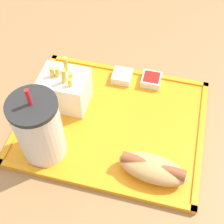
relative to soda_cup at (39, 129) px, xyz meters
name	(u,v)px	position (x,y,z in m)	size (l,w,h in m)	color
dining_table	(116,189)	(-0.12, -0.12, -0.46)	(1.46, 1.09, 0.76)	olive
food_tray	(112,122)	(-0.11, -0.10, -0.08)	(0.39, 0.32, 0.01)	orange
soda_cup	(39,129)	(0.00, 0.00, 0.00)	(0.09, 0.09, 0.18)	silver
hot_dog_far	(153,168)	(-0.22, 0.00, -0.05)	(0.14, 0.07, 0.04)	tan
fries_carton	(65,89)	(0.00, -0.13, -0.03)	(0.10, 0.08, 0.12)	silver
sauce_cup_mayo	(122,76)	(-0.11, -0.23, -0.06)	(0.04, 0.04, 0.02)	silver
sauce_cup_ketchup	(151,80)	(-0.17, -0.23, -0.06)	(0.04, 0.04, 0.02)	silver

